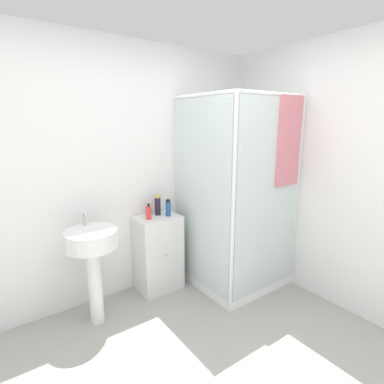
{
  "coord_description": "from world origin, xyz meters",
  "views": [
    {
      "loc": [
        -0.99,
        -1.07,
        1.75
      ],
      "look_at": [
        0.58,
        1.12,
        1.11
      ],
      "focal_mm": 28.0,
      "sensor_mm": 36.0,
      "label": 1
    }
  ],
  "objects_px": {
    "lotion_bottle_white": "(150,208)",
    "sink": "(92,252)",
    "soap_dispenser": "(149,213)",
    "shampoo_bottle_blue": "(168,208)",
    "shampoo_bottle_tall_black": "(158,205)"
  },
  "relations": [
    {
      "from": "lotion_bottle_white",
      "to": "sink",
      "type": "bearing_deg",
      "value": -159.71
    },
    {
      "from": "soap_dispenser",
      "to": "shampoo_bottle_blue",
      "type": "bearing_deg",
      "value": -7.68
    },
    {
      "from": "soap_dispenser",
      "to": "shampoo_bottle_blue",
      "type": "relative_size",
      "value": 0.93
    },
    {
      "from": "sink",
      "to": "shampoo_bottle_tall_black",
      "type": "distance_m",
      "value": 0.83
    },
    {
      "from": "soap_dispenser",
      "to": "lotion_bottle_white",
      "type": "relative_size",
      "value": 0.92
    },
    {
      "from": "shampoo_bottle_blue",
      "to": "soap_dispenser",
      "type": "bearing_deg",
      "value": 172.32
    },
    {
      "from": "sink",
      "to": "lotion_bottle_white",
      "type": "distance_m",
      "value": 0.76
    },
    {
      "from": "soap_dispenser",
      "to": "shampoo_bottle_tall_black",
      "type": "distance_m",
      "value": 0.16
    },
    {
      "from": "sink",
      "to": "shampoo_bottle_blue",
      "type": "height_order",
      "value": "sink"
    },
    {
      "from": "shampoo_bottle_blue",
      "to": "lotion_bottle_white",
      "type": "xyz_separation_m",
      "value": [
        -0.15,
        0.13,
        -0.01
      ]
    },
    {
      "from": "sink",
      "to": "lotion_bottle_white",
      "type": "height_order",
      "value": "sink"
    },
    {
      "from": "shampoo_bottle_blue",
      "to": "lotion_bottle_white",
      "type": "distance_m",
      "value": 0.19
    },
    {
      "from": "soap_dispenser",
      "to": "sink",
      "type": "bearing_deg",
      "value": -166.09
    },
    {
      "from": "sink",
      "to": "soap_dispenser",
      "type": "bearing_deg",
      "value": 13.91
    },
    {
      "from": "sink",
      "to": "shampoo_bottle_blue",
      "type": "distance_m",
      "value": 0.87
    }
  ]
}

